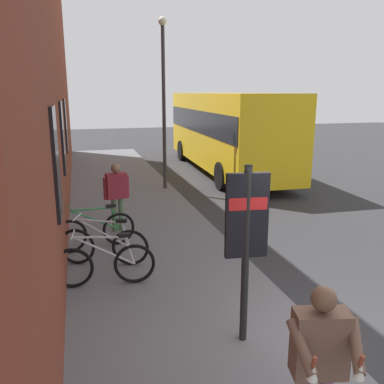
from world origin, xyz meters
TOP-DOWN VIEW (x-y plane):
  - ground at (6.00, -1.00)m, footprint 60.00×60.00m
  - sidewalk_pavement at (8.00, 1.75)m, footprint 24.00×3.50m
  - station_facade at (8.99, 3.80)m, footprint 22.00×0.65m
  - bicycle_far_end at (2.55, 2.85)m, footprint 0.48×1.77m
  - bicycle_nearest_sign at (3.45, 2.80)m, footprint 0.69×1.70m
  - bicycle_under_window at (4.36, 2.92)m, footprint 0.57×1.74m
  - transit_info_sign at (0.43, 1.17)m, footprint 0.15×0.56m
  - city_bus at (12.51, -3.00)m, footprint 10.59×2.96m
  - pedestrian_near_bus at (5.41, 2.34)m, footprint 0.32×0.62m
  - tourist_with_hotdogs at (-1.40, 1.23)m, footprint 0.65×0.64m
  - street_lamp at (9.52, 0.30)m, footprint 0.28×0.28m

SIDE VIEW (x-z plane):
  - ground at x=6.00m, z-range 0.00..0.00m
  - sidewalk_pavement at x=8.00m, z-range 0.00..0.12m
  - bicycle_far_end at x=2.55m, z-range 0.02..1.00m
  - bicycle_nearest_sign at x=3.45m, z-range 0.02..1.00m
  - bicycle_under_window at x=4.36m, z-range 0.02..1.00m
  - pedestrian_near_bus at x=5.41m, z-range 0.30..1.95m
  - tourist_with_hotdogs at x=-1.40m, z-range 0.32..1.98m
  - transit_info_sign at x=0.43m, z-range 0.52..2.92m
  - city_bus at x=12.51m, z-range 0.24..3.59m
  - street_lamp at x=9.52m, z-range 0.61..6.23m
  - station_facade at x=8.99m, z-range 0.00..8.82m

